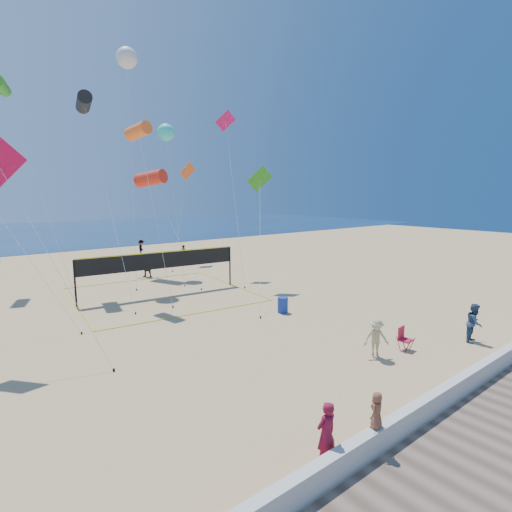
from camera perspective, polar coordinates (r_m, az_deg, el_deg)
ground at (r=13.78m, az=10.51°, el=-17.37°), size 120.00×120.00×0.00m
ocean at (r=70.87m, az=-30.90°, el=2.75°), size 140.00×50.00×0.03m
seawall at (r=12.15m, az=22.01°, el=-20.13°), size 32.00×0.30×0.60m
boardwalk at (r=11.62m, az=31.33°, el=-23.88°), size 32.00×3.60×0.03m
woman at (r=9.88m, az=9.98°, el=-23.76°), size 0.57×0.39×1.51m
toddler at (r=10.42m, az=16.86°, el=-20.33°), size 0.48×0.37×0.88m
bystander_a at (r=18.93m, az=28.75°, el=-8.36°), size 0.89×0.76×1.61m
bystander_b at (r=15.81m, az=16.80°, el=-11.16°), size 1.11×0.98×1.49m
far_person_1 at (r=30.33m, az=-15.29°, el=-1.25°), size 1.60×1.42×1.76m
far_person_2 at (r=36.42m, az=-10.28°, el=0.38°), size 0.56×0.65×1.51m
far_person_4 at (r=40.03m, az=-16.06°, el=1.04°), size 1.07×1.23×1.65m
camp_chair at (r=16.97m, az=20.34°, el=-10.80°), size 0.54×0.65×1.00m
trash_barrel at (r=20.71m, az=3.84°, el=-6.99°), size 0.58×0.58×0.80m
volleyball_net at (r=24.68m, az=-13.49°, el=-1.27°), size 10.66×10.52×2.62m
kite_1 at (r=27.88m, az=-23.37°, el=19.51°), size 1.21×8.25×12.09m
kite_2 at (r=23.77m, az=-16.48°, el=16.71°), size 1.04×3.66×9.93m
kite_3 at (r=17.17m, az=-32.52°, el=10.11°), size 3.29×4.46×8.06m
kite_4 at (r=25.77m, az=0.55°, el=10.22°), size 5.40×6.00×7.87m
kite_5 at (r=31.22m, az=-4.23°, el=17.45°), size 3.33×5.96×12.28m
kite_6 at (r=30.54m, az=-17.98°, el=25.30°), size 2.16×4.03×15.59m
kite_7 at (r=31.93m, az=-12.74°, el=16.83°), size 2.30×5.92×11.23m
kite_8 at (r=31.76m, az=-32.59°, el=19.74°), size 2.78×6.73×13.28m
kite_9 at (r=36.17m, az=-9.82°, el=11.27°), size 4.55×3.93×8.89m
kite_10 at (r=30.77m, az=-14.81°, el=10.65°), size 1.99×7.97×7.84m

